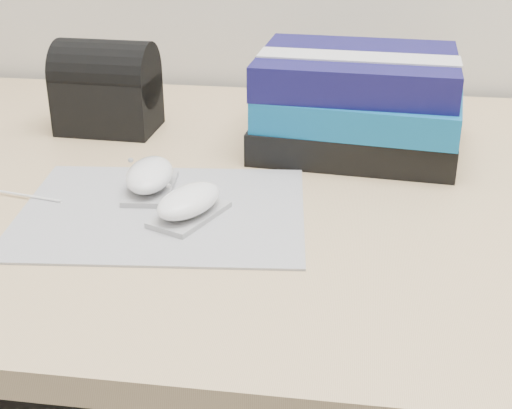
# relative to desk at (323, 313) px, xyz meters

# --- Properties ---
(desk) EXTENTS (1.60, 0.80, 0.73)m
(desk) POSITION_rel_desk_xyz_m (0.00, 0.00, 0.00)
(desk) COLOR tan
(desk) RESTS_ON ground
(mousepad) EXTENTS (0.34, 0.28, 0.00)m
(mousepad) POSITION_rel_desk_xyz_m (-0.18, -0.17, 0.24)
(mousepad) COLOR gray
(mousepad) RESTS_ON desk
(mouse_rear) EXTENTS (0.06, 0.10, 0.04)m
(mouse_rear) POSITION_rel_desk_xyz_m (-0.21, -0.12, 0.26)
(mouse_rear) COLOR #9E9EA1
(mouse_rear) RESTS_ON mousepad
(mouse_front) EXTENTS (0.08, 0.11, 0.04)m
(mouse_front) POSITION_rel_desk_xyz_m (-0.15, -0.19, 0.25)
(mouse_front) COLOR #A4A4A7
(mouse_front) RESTS_ON mousepad
(book_stack) EXTENTS (0.29, 0.24, 0.13)m
(book_stack) POSITION_rel_desk_xyz_m (0.03, 0.07, 0.30)
(book_stack) COLOR black
(book_stack) RESTS_ON desk
(pouch) EXTENTS (0.14, 0.10, 0.13)m
(pouch) POSITION_rel_desk_xyz_m (-0.33, 0.09, 0.30)
(pouch) COLOR black
(pouch) RESTS_ON desk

